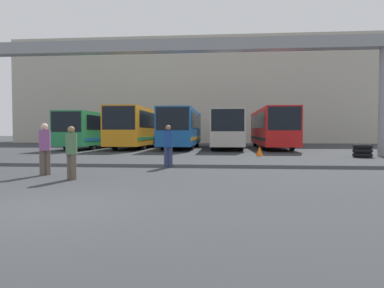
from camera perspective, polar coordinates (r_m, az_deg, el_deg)
The scene contains 13 objects.
ground_plane at distance 6.91m, azimuth -24.85°, elevation -9.98°, with size 200.00×200.00×0.00m, color #2D3033.
building_backdrop at distance 48.32m, azimuth 0.86°, elevation 8.23°, with size 46.84×12.00×13.19m.
overhead_gantry at distance 21.13m, azimuth -4.53°, elevation 13.80°, with size 25.88×0.80×6.87m.
bus_slot_0 at distance 30.73m, azimuth -16.10°, elevation 2.53°, with size 2.44×10.50×2.95m.
bus_slot_1 at distance 30.47m, azimuth -8.76°, elevation 2.98°, with size 2.60×12.34×3.32m.
bus_slot_2 at distance 29.55m, azimuth -1.67°, elevation 2.91°, with size 2.53×11.83×3.21m.
bus_slot_3 at distance 28.52m, azimuth 5.77°, elevation 2.76°, with size 2.48×10.15×3.07m.
bus_slot_4 at distance 29.78m, azimuth 13.10°, elevation 2.85°, with size 2.44×12.06×3.21m.
pedestrian_far_center at distance 13.62m, azimuth -3.98°, elevation -0.15°, with size 0.35×0.35×1.68m.
pedestrian_near_center at distance 10.72m, azimuth -19.46°, elevation -1.15°, with size 0.33×0.33×1.58m.
pedestrian_mid_right at distance 12.15m, azimuth -23.32°, elevation -0.56°, with size 0.35×0.35×1.69m.
traffic_cone at distance 20.33m, azimuth 11.19°, elevation -1.16°, with size 0.43×0.43×0.57m.
tire_stack at distance 21.13m, azimuth 26.55°, elevation -1.02°, with size 1.04×1.04×0.72m.
Camera 1 is at (3.37, -5.86, 1.42)m, focal length 32.00 mm.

